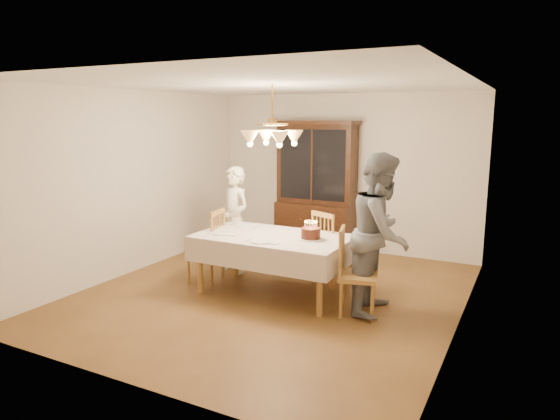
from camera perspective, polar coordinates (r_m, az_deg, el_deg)
The scene contains 14 objects.
ground at distance 6.46m, azimuth -0.83°, elevation -9.48°, with size 5.00×5.00×0.00m, color brown.
room_shell at distance 6.10m, azimuth -0.87°, elevation 4.60°, with size 5.00×5.00×5.00m.
dining_table at distance 6.26m, azimuth -0.84°, elevation -3.60°, with size 1.90×1.10×0.76m.
china_hutch at distance 8.36m, azimuth 4.13°, elevation 2.46°, with size 1.38×0.54×2.16m.
chair_far_side at distance 6.73m, azimuth 5.94°, elevation -4.77°, with size 0.57×0.56×1.00m.
chair_left_end at distance 6.86m, azimuth -8.43°, elevation -4.42°, with size 0.48×0.50×1.00m.
chair_right_end at distance 5.74m, azimuth 8.77°, elevation -7.56°, with size 0.52×0.53×1.00m.
elderly_woman at distance 7.16m, azimuth -5.22°, elevation -1.15°, with size 0.56×0.37×1.54m, color #F2E8CD.
adult_in_grey at distance 5.76m, azimuth 11.46°, elevation -2.66°, with size 0.89×0.70×1.84m, color slate.
birthday_cake at distance 6.04m, azimuth 3.54°, elevation -2.74°, with size 0.30×0.30×0.22m.
place_setting_near_left at distance 6.35m, azimuth -6.58°, elevation -2.70°, with size 0.38×0.23×0.02m.
place_setting_near_right at distance 5.92m, azimuth -2.02°, elevation -3.62°, with size 0.41×0.26×0.02m.
place_setting_far_left at distance 6.83m, azimuth -3.98°, elevation -1.70°, with size 0.42×0.27×0.02m.
chandelier at distance 6.08m, azimuth -0.88°, elevation 8.31°, with size 0.62×0.62×0.73m.
Camera 1 is at (2.87, -5.35, 2.22)m, focal length 32.00 mm.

